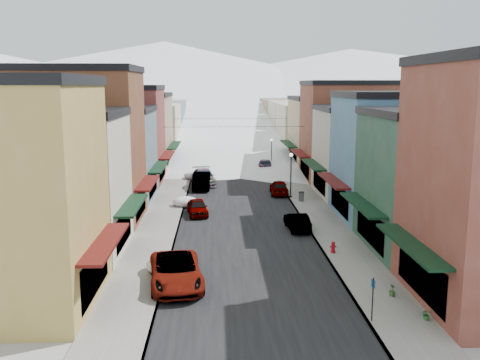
{
  "coord_description": "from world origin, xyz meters",
  "views": [
    {
      "loc": [
        -1.96,
        -22.13,
        11.02
      ],
      "look_at": [
        0.0,
        23.45,
        2.87
      ],
      "focal_mm": 40.0,
      "sensor_mm": 36.0,
      "label": 1
    }
  ],
  "objects": [
    {
      "name": "distant_blocks",
      "position": [
        0.0,
        83.0,
        4.0
      ],
      "size": [
        34.0,
        55.0,
        8.0
      ],
      "color": "gray",
      "rests_on": "ground"
    },
    {
      "name": "bldg_l_brick_far",
      "position": [
        -14.19,
        38.0,
        5.51
      ],
      "size": [
        13.3,
        9.2,
        11.0
      ],
      "color": "maroon",
      "rests_on": "ground"
    },
    {
      "name": "curb_right",
      "position": [
        5.05,
        60.0,
        0.07
      ],
      "size": [
        0.1,
        160.0,
        0.15
      ],
      "primitive_type": "cube",
      "color": "slate",
      "rests_on": "ground"
    },
    {
      "name": "streetlamp_far",
      "position": [
        5.2,
        47.62,
        2.6
      ],
      "size": [
        0.32,
        0.32,
        3.88
      ],
      "color": "black",
      "rests_on": "sidewalk_right"
    },
    {
      "name": "bldg_r_green",
      "position": [
        13.19,
        12.0,
        4.76
      ],
      "size": [
        11.3,
        9.2,
        9.5
      ],
      "color": "#224734",
      "rests_on": "ground"
    },
    {
      "name": "car_green_sedan",
      "position": [
        4.14,
        17.46,
        0.66
      ],
      "size": [
        1.67,
        4.12,
        1.33
      ],
      "primitive_type": "imported",
      "rotation": [
        0.0,
        0.0,
        3.21
      ],
      "color": "black",
      "rests_on": "ground"
    },
    {
      "name": "mountain_ridge",
      "position": [
        -19.47,
        277.18,
        14.36
      ],
      "size": [
        670.0,
        340.0,
        34.0
      ],
      "color": "silver",
      "rests_on": "ground"
    },
    {
      "name": "bldg_r_blue",
      "position": [
        13.19,
        21.0,
        5.26
      ],
      "size": [
        11.3,
        9.2,
        10.5
      ],
      "color": "teal",
      "rests_on": "ground"
    },
    {
      "name": "bldg_r_tan",
      "position": [
        13.19,
        49.0,
        4.76
      ],
      "size": [
        11.3,
        11.2,
        9.5
      ],
      "color": "tan",
      "rests_on": "ground"
    },
    {
      "name": "bldg_l_brick_near",
      "position": [
        -13.69,
        20.5,
        6.26
      ],
      "size": [
        12.3,
        8.2,
        12.5
      ],
      "color": "brown",
      "rests_on": "ground"
    },
    {
      "name": "car_black_sedan",
      "position": [
        4.3,
        46.9,
        0.69
      ],
      "size": [
        2.3,
        4.92,
        1.39
      ],
      "primitive_type": "imported",
      "rotation": [
        0.0,
        0.0,
        3.07
      ],
      "color": "black",
      "rests_on": "ground"
    },
    {
      "name": "snow_pile_near",
      "position": [
        -4.88,
        8.23,
        0.53
      ],
      "size": [
        2.62,
        2.81,
        1.11
      ],
      "color": "white",
      "rests_on": "ground"
    },
    {
      "name": "car_lane_silver",
      "position": [
        -1.36,
        62.35,
        0.71
      ],
      "size": [
        2.02,
        4.3,
        1.42
      ],
      "primitive_type": "imported",
      "rotation": [
        0.0,
        0.0,
        0.08
      ],
      "color": "#95999D",
      "rests_on": "ground"
    },
    {
      "name": "snow_pile_mid",
      "position": [
        -4.88,
        25.74,
        0.47
      ],
      "size": [
        2.32,
        2.62,
        0.98
      ],
      "color": "white",
      "rests_on": "ground"
    },
    {
      "name": "car_silver_sedan",
      "position": [
        -3.69,
        22.57,
        0.68
      ],
      "size": [
        2.12,
        4.18,
        1.36
      ],
      "primitive_type": "imported",
      "rotation": [
        0.0,
        0.0,
        0.13
      ],
      "color": "#989AA0",
      "rests_on": "ground"
    },
    {
      "name": "sidewalk_left",
      "position": [
        -6.6,
        60.0,
        0.07
      ],
      "size": [
        3.2,
        160.0,
        0.15
      ],
      "primitive_type": "cube",
      "color": "gray",
      "rests_on": "ground"
    },
    {
      "name": "parking_sign",
      "position": [
        5.2,
        1.0,
        1.38
      ],
      "size": [
        0.11,
        0.28,
        2.11
      ],
      "color": "black",
      "rests_on": "sidewalk_right"
    },
    {
      "name": "fire_hydrant",
      "position": [
        5.61,
        11.32,
        0.49
      ],
      "size": [
        0.44,
        0.33,
        0.75
      ],
      "color": "#A90916",
      "rests_on": "sidewalk_right"
    },
    {
      "name": "car_lane_white",
      "position": [
        2.2,
        68.21,
        0.72
      ],
      "size": [
        2.73,
        5.3,
        1.43
      ],
      "primitive_type": "imported",
      "rotation": [
        0.0,
        0.0,
        3.21
      ],
      "color": "silver",
      "rests_on": "ground"
    },
    {
      "name": "bldg_r_cream",
      "position": [
        13.69,
        30.0,
        4.51
      ],
      "size": [
        12.3,
        9.2,
        9.0
      ],
      "color": "#BCB397",
      "rests_on": "ground"
    },
    {
      "name": "bldg_l_cream",
      "position": [
        -13.19,
        12.5,
        4.76
      ],
      "size": [
        11.3,
        8.2,
        9.5
      ],
      "color": "beige",
      "rests_on": "ground"
    },
    {
      "name": "bldg_l_grayblue",
      "position": [
        -13.19,
        29.0,
        4.51
      ],
      "size": [
        11.3,
        9.2,
        9.0
      ],
      "color": "slate",
      "rests_on": "ground"
    },
    {
      "name": "planter_far",
      "position": [
        7.11,
        3.91,
        0.46
      ],
      "size": [
        0.48,
        0.48,
        0.61
      ],
      "primitive_type": "imported",
      "rotation": [
        0.0,
        0.0,
        0.92
      ],
      "color": "#385C2A",
      "rests_on": "sidewalk_right"
    },
    {
      "name": "curb_left",
      "position": [
        -5.05,
        60.0,
        0.07
      ],
      "size": [
        0.1,
        160.0,
        0.15
      ],
      "primitive_type": "cube",
      "color": "slate",
      "rests_on": "ground"
    },
    {
      "name": "trash_can",
      "position": [
        5.97,
        27.06,
        0.61
      ],
      "size": [
        0.53,
        0.53,
        0.9
      ],
      "color": "#505255",
      "rests_on": "sidewalk_right"
    },
    {
      "name": "bldg_l_tan",
      "position": [
        -13.19,
        48.0,
        5.01
      ],
      "size": [
        11.3,
        11.2,
        10.0
      ],
      "color": "#967E63",
      "rests_on": "ground"
    },
    {
      "name": "road",
      "position": [
        0.0,
        60.0,
        0.01
      ],
      "size": [
        10.0,
        160.0,
        0.01
      ],
      "primitive_type": "cube",
      "color": "black",
      "rests_on": "ground"
    },
    {
      "name": "overhead_cables",
      "position": [
        0.0,
        47.5,
        6.2
      ],
      "size": [
        16.4,
        15.04,
        0.04
      ],
      "color": "black",
      "rests_on": "ground"
    },
    {
      "name": "streetlamp_near",
      "position": [
        5.2,
        28.89,
        2.9
      ],
      "size": [
        0.36,
        0.36,
        4.36
      ],
      "color": "black",
      "rests_on": "sidewalk_right"
    },
    {
      "name": "car_dark_hatch",
      "position": [
        -3.67,
        34.25,
        0.86
      ],
      "size": [
        1.89,
        5.22,
        1.71
      ],
      "primitive_type": "imported",
      "rotation": [
        0.0,
        0.0,
        -0.01
      ],
      "color": "black",
      "rests_on": "ground"
    },
    {
      "name": "planter_near",
      "position": [
        7.8,
        1.0,
        0.42
      ],
      "size": [
        0.49,
        0.43,
        0.53
      ],
      "primitive_type": "imported",
      "rotation": [
        0.0,
        0.0,
        0.03
      ],
      "color": "#2F662E",
      "rests_on": "sidewalk_right"
    },
    {
      "name": "snow_pile_far",
      "position": [
        -4.68,
        40.08,
        0.48
      ],
      "size": [
        2.4,
        2.67,
        1.01
      ],
      "color": "white",
      "rests_on": "ground"
    },
    {
      "name": "car_white_suv",
      "position": [
        -4.3,
        6.23,
        0.84
      ],
      "size": [
        3.54,
        6.35,
        1.68
      ],
      "primitive_type": "imported",
      "rotation": [
        0.0,
        0.0,
        0.13
      ],
      "color": "white",
      "rests_on": "ground"
    },
    {
      "name": "car_silver_wagon",
      "position": [
        -3.5,
        36.8,
        0.85
      ],
      "size": [
        3.09,
        6.09,
        1.69
      ],
      "primitive_type": "imported",
      "rotation": [
        0.0,
        0.0,
        0.13
      ],
      "color": "#A5A8AE",
      "rests_on": "ground"
    },
    {
      "name": "ground",
      "position": [
        0.0,
        0.0,
        0.0
      ],
      "size": [
        600.0,
        600.0,
        0.0
      ],
      "primitive_type": "plane",
      "color": "gray",
      "rests_on": "ground"
    },
    {
      "name": "car_gray_suv",
      "position": [
        4.3,
        30.97,
        0.74
      ],
      "size": [
        1.94,
        4.42,
        1.48
      ],
      "primitive_type": "imported",
      "rotation": [
        0.0,
        0.0,
        3.1
      ],
      "color": "#94969C",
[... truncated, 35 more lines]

